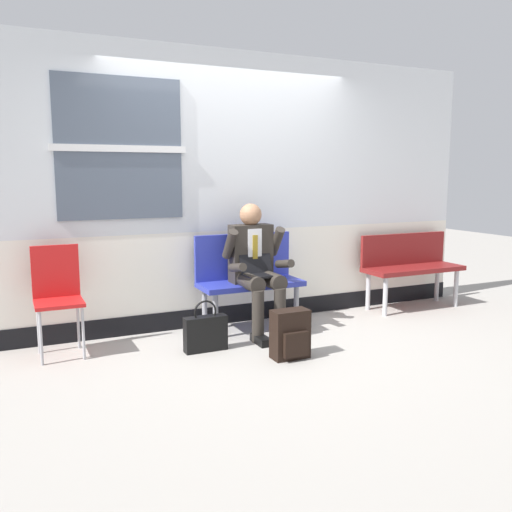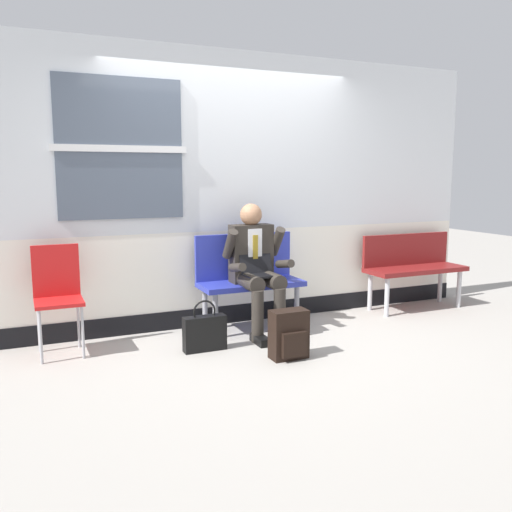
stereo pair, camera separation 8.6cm
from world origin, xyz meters
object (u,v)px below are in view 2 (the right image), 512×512
(person_seated, at_px, (256,265))
(backpack, at_px, (289,335))
(handbag, at_px, (205,332))
(folding_chair, at_px, (58,289))
(bench_empty, at_px, (412,264))
(bench_with_person, at_px, (248,275))

(person_seated, xyz_separation_m, backpack, (-0.05, -0.78, -0.45))
(person_seated, height_order, handbag, person_seated)
(person_seated, bearing_deg, backpack, -93.88)
(backpack, bearing_deg, person_seated, 86.12)
(handbag, height_order, folding_chair, folding_chair)
(bench_empty, distance_m, backpack, 2.29)
(bench_empty, height_order, folding_chair, folding_chair)
(person_seated, distance_m, folding_chair, 1.76)
(handbag, relative_size, folding_chair, 0.49)
(bench_empty, distance_m, person_seated, 2.01)
(folding_chair, bearing_deg, bench_empty, 0.81)
(bench_with_person, xyz_separation_m, person_seated, (-0.00, -0.20, 0.12))
(backpack, bearing_deg, bench_with_person, 86.90)
(bench_with_person, bearing_deg, bench_empty, -0.25)
(bench_with_person, distance_m, person_seated, 0.23)
(backpack, height_order, folding_chair, folding_chair)
(folding_chair, bearing_deg, person_seated, -4.48)
(person_seated, relative_size, handbag, 2.77)
(bench_with_person, relative_size, folding_chair, 1.10)
(handbag, bearing_deg, person_seated, 26.83)
(bench_empty, xyz_separation_m, folding_chair, (-3.75, -0.05, 0.05))
(bench_empty, xyz_separation_m, handbag, (-2.62, -0.50, -0.34))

